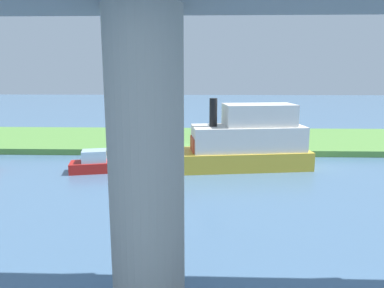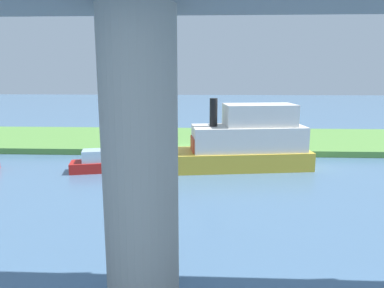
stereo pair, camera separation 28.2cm
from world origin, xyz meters
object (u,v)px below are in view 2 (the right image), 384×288
object	(u,v)px
bridge_pylon	(140,165)
riverboat_paddlewheel	(102,163)
motorboat_red	(245,142)
person_on_bank	(224,139)
mooring_post	(215,141)

from	to	relation	value
bridge_pylon	riverboat_paddlewheel	xyz separation A→B (m)	(5.49, -14.54, -3.70)
motorboat_red	person_on_bank	bearing A→B (deg)	-74.77
riverboat_paddlewheel	bridge_pylon	bearing A→B (deg)	110.69
person_on_bank	riverboat_paddlewheel	xyz separation A→B (m)	(8.70, 5.97, -0.67)
mooring_post	riverboat_paddlewheel	size ratio (longest dim) A/B	0.18
mooring_post	motorboat_red	size ratio (longest dim) A/B	0.09
motorboat_red	bridge_pylon	bearing A→B (deg)	74.22
mooring_post	bridge_pylon	bearing A→B (deg)	83.37
riverboat_paddlewheel	motorboat_red	bearing A→B (deg)	-172.48
bridge_pylon	person_on_bank	distance (m)	20.99
person_on_bank	riverboat_paddlewheel	size ratio (longest dim) A/B	0.29
bridge_pylon	riverboat_paddlewheel	size ratio (longest dim) A/B	1.79
mooring_post	riverboat_paddlewheel	xyz separation A→B (m)	(7.96, 6.70, -0.40)
bridge_pylon	mooring_post	xyz separation A→B (m)	(-2.47, -21.25, -3.30)
bridge_pylon	motorboat_red	size ratio (longest dim) A/B	0.84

